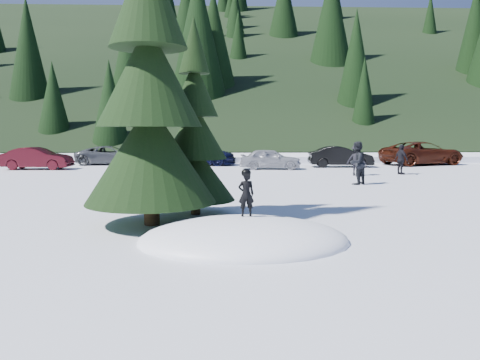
{
  "coord_description": "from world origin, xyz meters",
  "views": [
    {
      "loc": [
        -0.42,
        -9.68,
        2.37
      ],
      "look_at": [
        -0.01,
        1.88,
        1.1
      ],
      "focal_mm": 35.0,
      "sensor_mm": 36.0,
      "label": 1
    }
  ],
  "objects_px": {
    "child_skier": "(246,194)",
    "spruce_tall": "(149,89)",
    "spruce_short": "(195,139)",
    "car_5": "(340,157)",
    "adult_1": "(401,160)",
    "adult_2": "(356,160)",
    "car_2": "(111,155)",
    "car_4": "(270,159)",
    "car_1": "(37,158)",
    "adult_0": "(357,163)",
    "car_6": "(422,153)",
    "car_3": "(197,154)"
  },
  "relations": [
    {
      "from": "child_skier",
      "to": "spruce_tall",
      "type": "bearing_deg",
      "value": -40.71
    },
    {
      "from": "spruce_short",
      "to": "car_5",
      "type": "height_order",
      "value": "spruce_short"
    },
    {
      "from": "spruce_tall",
      "to": "adult_1",
      "type": "distance_m",
      "value": 16.79
    },
    {
      "from": "adult_2",
      "to": "car_2",
      "type": "bearing_deg",
      "value": 2.65
    },
    {
      "from": "adult_1",
      "to": "car_5",
      "type": "bearing_deg",
      "value": 2.5
    },
    {
      "from": "spruce_short",
      "to": "car_4",
      "type": "relative_size",
      "value": 1.5
    },
    {
      "from": "car_1",
      "to": "car_4",
      "type": "xyz_separation_m",
      "value": [
        13.63,
        -0.33,
        -0.04
      ]
    },
    {
      "from": "adult_0",
      "to": "car_1",
      "type": "distance_m",
      "value": 18.39
    },
    {
      "from": "car_1",
      "to": "car_2",
      "type": "distance_m",
      "value": 4.91
    },
    {
      "from": "car_2",
      "to": "car_6",
      "type": "xyz_separation_m",
      "value": [
        20.56,
        -0.88,
        0.15
      ]
    },
    {
      "from": "spruce_short",
      "to": "car_3",
      "type": "distance_m",
      "value": 17.97
    },
    {
      "from": "car_6",
      "to": "car_4",
      "type": "bearing_deg",
      "value": 88.69
    },
    {
      "from": "spruce_tall",
      "to": "car_4",
      "type": "height_order",
      "value": "spruce_tall"
    },
    {
      "from": "adult_0",
      "to": "car_1",
      "type": "bearing_deg",
      "value": -68.74
    },
    {
      "from": "car_1",
      "to": "car_4",
      "type": "relative_size",
      "value": 1.1
    },
    {
      "from": "adult_2",
      "to": "car_4",
      "type": "distance_m",
      "value": 5.59
    },
    {
      "from": "child_skier",
      "to": "car_3",
      "type": "distance_m",
      "value": 20.89
    },
    {
      "from": "car_1",
      "to": "car_2",
      "type": "xyz_separation_m",
      "value": [
        3.41,
        3.54,
        -0.03
      ]
    },
    {
      "from": "adult_1",
      "to": "car_3",
      "type": "xyz_separation_m",
      "value": [
        -10.95,
        6.87,
        -0.04
      ]
    },
    {
      "from": "spruce_tall",
      "to": "adult_0",
      "type": "bearing_deg",
      "value": 47.6
    },
    {
      "from": "child_skier",
      "to": "car_4",
      "type": "bearing_deg",
      "value": -105.12
    },
    {
      "from": "spruce_short",
      "to": "child_skier",
      "type": "relative_size",
      "value": 5.57
    },
    {
      "from": "adult_1",
      "to": "car_1",
      "type": "xyz_separation_m",
      "value": [
        -20.1,
        3.78,
        -0.13
      ]
    },
    {
      "from": "spruce_short",
      "to": "car_5",
      "type": "bearing_deg",
      "value": 63.04
    },
    {
      "from": "adult_0",
      "to": "adult_2",
      "type": "height_order",
      "value": "adult_0"
    },
    {
      "from": "spruce_short",
      "to": "car_1",
      "type": "relative_size",
      "value": 1.37
    },
    {
      "from": "car_6",
      "to": "child_skier",
      "type": "bearing_deg",
      "value": 130.76
    },
    {
      "from": "car_4",
      "to": "car_6",
      "type": "relative_size",
      "value": 0.65
    },
    {
      "from": "adult_1",
      "to": "car_3",
      "type": "bearing_deg",
      "value": 38.04
    },
    {
      "from": "car_4",
      "to": "child_skier",
      "type": "bearing_deg",
      "value": 177.31
    },
    {
      "from": "car_4",
      "to": "car_6",
      "type": "distance_m",
      "value": 10.76
    },
    {
      "from": "child_skier",
      "to": "car_4",
      "type": "relative_size",
      "value": 0.27
    },
    {
      "from": "car_1",
      "to": "car_5",
      "type": "relative_size",
      "value": 1.0
    },
    {
      "from": "adult_2",
      "to": "car_6",
      "type": "xyz_separation_m",
      "value": [
        6.35,
        6.9,
        -0.03
      ]
    },
    {
      "from": "car_3",
      "to": "car_6",
      "type": "height_order",
      "value": "car_6"
    },
    {
      "from": "child_skier",
      "to": "car_1",
      "type": "xyz_separation_m",
      "value": [
        -11.36,
        17.67,
        -0.32
      ]
    },
    {
      "from": "adult_0",
      "to": "car_4",
      "type": "bearing_deg",
      "value": -112.14
    },
    {
      "from": "child_skier",
      "to": "car_3",
      "type": "height_order",
      "value": "car_3"
    },
    {
      "from": "adult_2",
      "to": "car_2",
      "type": "xyz_separation_m",
      "value": [
        -14.21,
        7.78,
        -0.17
      ]
    },
    {
      "from": "car_1",
      "to": "car_5",
      "type": "distance_m",
      "value": 18.16
    },
    {
      "from": "child_skier",
      "to": "car_2",
      "type": "bearing_deg",
      "value": -77.1
    },
    {
      "from": "adult_1",
      "to": "child_skier",
      "type": "bearing_deg",
      "value": 127.98
    },
    {
      "from": "adult_2",
      "to": "car_4",
      "type": "relative_size",
      "value": 0.44
    },
    {
      "from": "car_2",
      "to": "car_4",
      "type": "relative_size",
      "value": 1.24
    },
    {
      "from": "spruce_short",
      "to": "car_4",
      "type": "height_order",
      "value": "spruce_short"
    },
    {
      "from": "adult_2",
      "to": "spruce_tall",
      "type": "bearing_deg",
      "value": 85.85
    },
    {
      "from": "adult_2",
      "to": "car_2",
      "type": "distance_m",
      "value": 16.2
    },
    {
      "from": "car_1",
      "to": "spruce_short",
      "type": "bearing_deg",
      "value": -144.24
    },
    {
      "from": "adult_1",
      "to": "car_4",
      "type": "height_order",
      "value": "adult_1"
    },
    {
      "from": "spruce_tall",
      "to": "car_3",
      "type": "distance_m",
      "value": 19.46
    }
  ]
}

